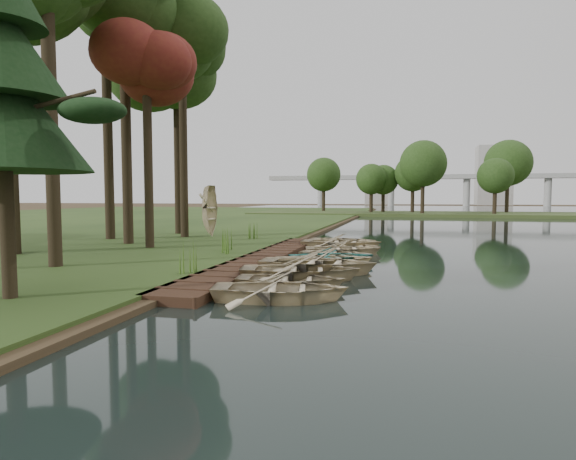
% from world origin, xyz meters
% --- Properties ---
extents(ground, '(300.00, 300.00, 0.00)m').
position_xyz_m(ground, '(0.00, 0.00, 0.00)').
color(ground, '#3D2F1D').
extents(boardwalk, '(1.60, 16.00, 0.30)m').
position_xyz_m(boardwalk, '(-1.60, 0.00, 0.15)').
color(boardwalk, '#331F13').
rests_on(boardwalk, ground).
extents(peninsula, '(50.00, 14.00, 0.45)m').
position_xyz_m(peninsula, '(8.00, 50.00, 0.23)').
color(peninsula, '#394920').
rests_on(peninsula, ground).
extents(far_trees, '(45.60, 5.60, 8.80)m').
position_xyz_m(far_trees, '(4.67, 50.00, 6.43)').
color(far_trees, black).
rests_on(far_trees, peninsula).
extents(bridge, '(95.90, 4.00, 8.60)m').
position_xyz_m(bridge, '(12.31, 120.00, 7.08)').
color(bridge, '#A5A5A0').
rests_on(bridge, ground).
extents(building_a, '(10.00, 8.00, 18.00)m').
position_xyz_m(building_a, '(30.00, 140.00, 9.00)').
color(building_a, '#A5A5A0').
rests_on(building_a, ground).
extents(building_b, '(8.00, 8.00, 12.00)m').
position_xyz_m(building_b, '(-5.00, 145.00, 6.00)').
color(building_b, '#A5A5A0').
rests_on(building_b, ground).
extents(rowboat_0, '(3.79, 3.02, 0.70)m').
position_xyz_m(rowboat_0, '(0.84, -6.67, 0.40)').
color(rowboat_0, beige).
rests_on(rowboat_0, water).
extents(rowboat_1, '(3.31, 2.54, 0.64)m').
position_xyz_m(rowboat_1, '(0.73, -5.08, 0.37)').
color(rowboat_1, beige).
rests_on(rowboat_1, water).
extents(rowboat_2, '(4.11, 3.25, 0.77)m').
position_xyz_m(rowboat_2, '(0.73, -3.74, 0.43)').
color(rowboat_2, beige).
rests_on(rowboat_2, water).
extents(rowboat_3, '(3.95, 2.83, 0.82)m').
position_xyz_m(rowboat_3, '(1.00, -2.27, 0.46)').
color(rowboat_3, beige).
rests_on(rowboat_3, water).
extents(rowboat_4, '(4.20, 3.60, 0.73)m').
position_xyz_m(rowboat_4, '(1.03, -0.99, 0.42)').
color(rowboat_4, beige).
rests_on(rowboat_4, water).
extents(rowboat_5, '(3.92, 3.39, 0.68)m').
position_xyz_m(rowboat_5, '(1.14, 0.07, 0.39)').
color(rowboat_5, teal).
rests_on(rowboat_5, water).
extents(rowboat_6, '(3.26, 2.52, 0.62)m').
position_xyz_m(rowboat_6, '(1.10, 1.37, 0.36)').
color(rowboat_6, beige).
rests_on(rowboat_6, water).
extents(rowboat_7, '(3.79, 3.09, 0.69)m').
position_xyz_m(rowboat_7, '(1.21, 2.87, 0.39)').
color(rowboat_7, beige).
rests_on(rowboat_7, water).
extents(rowboat_8, '(3.44, 2.74, 0.64)m').
position_xyz_m(rowboat_8, '(1.28, 4.41, 0.37)').
color(rowboat_8, beige).
rests_on(rowboat_8, water).
extents(rowboat_9, '(4.01, 2.95, 0.81)m').
position_xyz_m(rowboat_9, '(0.81, 5.23, 0.45)').
color(rowboat_9, beige).
rests_on(rowboat_9, water).
extents(rowboat_10, '(3.66, 2.75, 0.72)m').
position_xyz_m(rowboat_10, '(0.71, 6.76, 0.41)').
color(rowboat_10, beige).
rests_on(rowboat_10, water).
extents(stored_rowboat, '(3.09, 2.29, 0.62)m').
position_xyz_m(stored_rowboat, '(-7.13, 7.96, 0.61)').
color(stored_rowboat, beige).
rests_on(stored_rowboat, bank).
extents(tree_2, '(3.50, 3.50, 9.33)m').
position_xyz_m(tree_2, '(-7.54, 1.74, 8.02)').
color(tree_2, black).
rests_on(tree_2, bank).
extents(tree_4, '(4.40, 4.40, 12.80)m').
position_xyz_m(tree_4, '(-8.58, 7.50, 11.07)').
color(tree_4, black).
rests_on(tree_4, bank).
extents(tree_6, '(5.26, 5.26, 12.36)m').
position_xyz_m(tree_6, '(-10.06, 9.72, 10.34)').
color(tree_6, black).
rests_on(tree_6, bank).
extents(pine_tree, '(3.80, 3.80, 8.01)m').
position_xyz_m(pine_tree, '(-5.01, -8.96, 5.25)').
color(pine_tree, black).
rests_on(pine_tree, bank).
extents(reeds_0, '(0.60, 0.60, 0.91)m').
position_xyz_m(reeds_0, '(-2.60, -4.65, 0.75)').
color(reeds_0, '#3F661E').
rests_on(reeds_0, bank).
extents(reeds_1, '(0.60, 0.60, 0.93)m').
position_xyz_m(reeds_1, '(-3.36, 0.36, 0.77)').
color(reeds_1, '#3F661E').
rests_on(reeds_1, bank).
extents(reeds_2, '(0.60, 0.60, 0.87)m').
position_xyz_m(reeds_2, '(-3.75, 1.58, 0.73)').
color(reeds_2, '#3F661E').
rests_on(reeds_2, bank).
extents(reeds_3, '(0.60, 0.60, 0.88)m').
position_xyz_m(reeds_3, '(-4.39, 7.38, 0.74)').
color(reeds_3, '#3F661E').
rests_on(reeds_3, bank).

